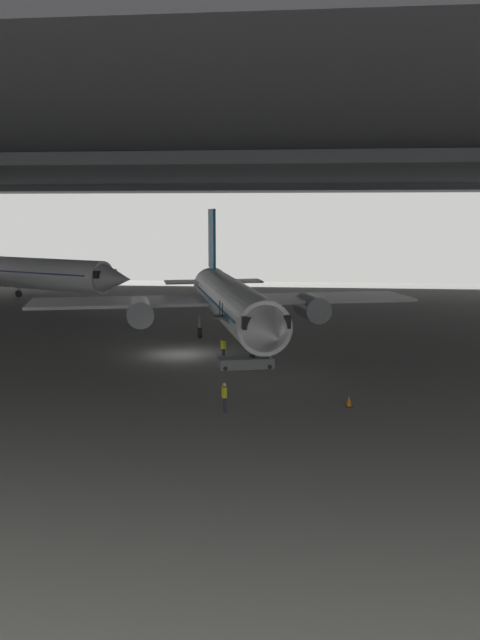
# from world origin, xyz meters

# --- Properties ---
(ground_plane) EXTENTS (110.00, 110.00, 0.00)m
(ground_plane) POSITION_xyz_m (0.00, 0.00, 0.00)
(ground_plane) COLOR gray
(hangar_structure) EXTENTS (121.00, 99.00, 14.91)m
(hangar_structure) POSITION_xyz_m (-0.11, 13.76, 14.28)
(hangar_structure) COLOR #4C4F54
(hangar_structure) RESTS_ON ground_plane
(airplane_main) EXTENTS (33.10, 33.56, 10.78)m
(airplane_main) POSITION_xyz_m (3.16, 5.56, 3.32)
(airplane_main) COLOR white
(airplane_main) RESTS_ON ground_plane
(boarding_stairs) EXTENTS (4.28, 2.44, 4.51)m
(boarding_stairs) POSITION_xyz_m (5.20, -3.71, 0.72)
(boarding_stairs) COLOR slate
(boarding_stairs) RESTS_ON ground_plane
(crew_worker_near_nose) EXTENTS (0.31, 0.53, 1.58)m
(crew_worker_near_nose) POSITION_xyz_m (5.13, -14.15, 0.90)
(crew_worker_near_nose) COLOR #232838
(crew_worker_near_nose) RESTS_ON ground_plane
(crew_worker_by_stairs) EXTENTS (0.40, 0.43, 1.62)m
(crew_worker_by_stairs) POSITION_xyz_m (3.45, -1.48, 0.92)
(crew_worker_by_stairs) COLOR #232838
(crew_worker_by_stairs) RESTS_ON ground_plane
(airplane_distant) EXTENTS (33.74, 33.82, 11.22)m
(airplane_distant) POSITION_xyz_m (-25.86, 29.12, 3.41)
(airplane_distant) COLOR white
(airplane_distant) RESTS_ON ground_plane
(traffic_cone_orange) EXTENTS (0.36, 0.36, 0.60)m
(traffic_cone_orange) POSITION_xyz_m (11.71, -12.45, 0.29)
(traffic_cone_orange) COLOR black
(traffic_cone_orange) RESTS_ON ground_plane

